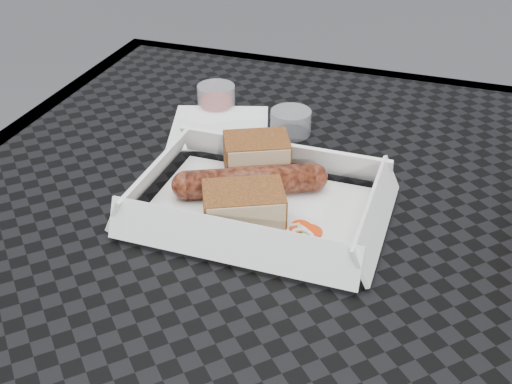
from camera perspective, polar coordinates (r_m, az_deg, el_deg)
patio_table at (r=0.70m, az=3.55°, el=-6.78°), size 0.80×0.80×0.74m
food_tray at (r=0.65m, az=0.29°, el=-1.60°), size 0.22×0.15×0.00m
bratwurst at (r=0.67m, az=-0.50°, el=0.96°), size 0.15×0.09×0.03m
bread_near at (r=0.70m, az=0.06°, el=3.20°), size 0.08×0.07×0.04m
bread_far at (r=0.62m, az=-1.09°, el=-1.39°), size 0.09×0.08×0.04m
veg_garnish at (r=0.61m, az=3.50°, el=-3.89°), size 0.03×0.03×0.00m
napkin at (r=0.81m, az=-3.24°, el=5.76°), size 0.15×0.15×0.00m
condiment_cup_sauce at (r=0.86m, az=-3.56°, el=8.47°), size 0.05×0.05×0.03m
condiment_cup_empty at (r=0.79m, az=3.10°, el=6.22°), size 0.05×0.05×0.03m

